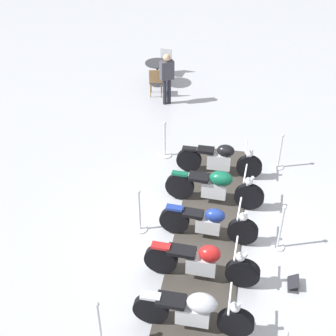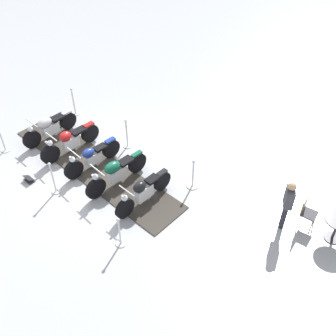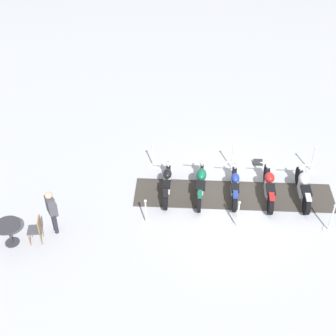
{
  "view_description": "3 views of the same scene",
  "coord_description": "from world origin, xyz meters",
  "px_view_note": "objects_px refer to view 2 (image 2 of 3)",
  "views": [
    {
      "loc": [
        7.48,
        0.15,
        7.32
      ],
      "look_at": [
        -1.6,
        -1.06,
        0.58
      ],
      "focal_mm": 51.82,
      "sensor_mm": 36.0,
      "label": 1
    },
    {
      "loc": [
        -7.89,
        5.8,
        8.54
      ],
      "look_at": [
        -2.25,
        -0.99,
        0.57
      ],
      "focal_mm": 42.62,
      "sensor_mm": 36.0,
      "label": 2
    },
    {
      "loc": [
        -2.24,
        -11.74,
        10.79
      ],
      "look_at": [
        -2.25,
        0.15,
        1.09
      ],
      "focal_mm": 49.79,
      "sensor_mm": 36.0,
      "label": 3
    }
  ],
  "objects_px": {
    "motorcycle_black": "(143,192)",
    "bystander_person": "(288,201)",
    "stanchion_left_front": "(74,106)",
    "stanchion_left_rear": "(193,179)",
    "stanchion_right_rear": "(120,235)",
    "motorcycle_maroon": "(70,141)",
    "stanchion_right_mid": "(54,181)",
    "info_placard": "(29,179)",
    "motorcycle_chrome": "(49,127)",
    "motorcycle_navy": "(92,157)",
    "stanchion_right_front": "(3,141)",
    "cafe_chair_across_table": "(307,211)",
    "stanchion_left_mid": "(127,137)",
    "motorcycle_forest": "(116,172)"
  },
  "relations": [
    {
      "from": "motorcycle_forest",
      "to": "bystander_person",
      "type": "height_order",
      "value": "bystander_person"
    },
    {
      "from": "motorcycle_chrome",
      "to": "bystander_person",
      "type": "relative_size",
      "value": 1.29
    },
    {
      "from": "stanchion_right_rear",
      "to": "motorcycle_maroon",
      "type": "bearing_deg",
      "value": -22.71
    },
    {
      "from": "stanchion_left_mid",
      "to": "stanchion_left_front",
      "type": "bearing_deg",
      "value": -2.85
    },
    {
      "from": "motorcycle_chrome",
      "to": "cafe_chair_across_table",
      "type": "bearing_deg",
      "value": 106.33
    },
    {
      "from": "stanchion_left_front",
      "to": "stanchion_left_rear",
      "type": "distance_m",
      "value": 5.74
    },
    {
      "from": "stanchion_left_rear",
      "to": "bystander_person",
      "type": "bearing_deg",
      "value": -173.45
    },
    {
      "from": "stanchion_left_front",
      "to": "stanchion_left_rear",
      "type": "xyz_separation_m",
      "value": [
        -5.73,
        0.29,
        -0.06
      ]
    },
    {
      "from": "motorcycle_forest",
      "to": "stanchion_left_mid",
      "type": "height_order",
      "value": "stanchion_left_mid"
    },
    {
      "from": "motorcycle_black",
      "to": "cafe_chair_across_table",
      "type": "relative_size",
      "value": 2.24
    },
    {
      "from": "stanchion_left_front",
      "to": "stanchion_left_rear",
      "type": "relative_size",
      "value": 1.06
    },
    {
      "from": "cafe_chair_across_table",
      "to": "info_placard",
      "type": "bearing_deg",
      "value": -157.97
    },
    {
      "from": "stanchion_left_mid",
      "to": "stanchion_left_front",
      "type": "relative_size",
      "value": 1.0
    },
    {
      "from": "stanchion_right_mid",
      "to": "bystander_person",
      "type": "xyz_separation_m",
      "value": [
        -5.83,
        -3.12,
        0.57
      ]
    },
    {
      "from": "motorcycle_navy",
      "to": "stanchion_right_mid",
      "type": "xyz_separation_m",
      "value": [
        0.07,
        1.44,
        -0.04
      ]
    },
    {
      "from": "stanchion_left_front",
      "to": "cafe_chair_across_table",
      "type": "distance_m",
      "value": 9.01
    },
    {
      "from": "motorcycle_maroon",
      "to": "motorcycle_forest",
      "type": "distance_m",
      "value": 2.28
    },
    {
      "from": "motorcycle_black",
      "to": "bystander_person",
      "type": "distance_m",
      "value": 3.95
    },
    {
      "from": "motorcycle_chrome",
      "to": "motorcycle_maroon",
      "type": "xyz_separation_m",
      "value": [
        -1.14,
        0.05,
        -0.01
      ]
    },
    {
      "from": "motorcycle_navy",
      "to": "stanchion_right_rear",
      "type": "xyz_separation_m",
      "value": [
        -2.8,
        1.58,
        -0.09
      ]
    },
    {
      "from": "motorcycle_maroon",
      "to": "stanchion_right_mid",
      "type": "height_order",
      "value": "stanchion_right_mid"
    },
    {
      "from": "motorcycle_chrome",
      "to": "info_placard",
      "type": "bearing_deg",
      "value": 36.93
    },
    {
      "from": "motorcycle_navy",
      "to": "cafe_chair_across_table",
      "type": "relative_size",
      "value": 2.21
    },
    {
      "from": "motorcycle_forest",
      "to": "cafe_chair_across_table",
      "type": "relative_size",
      "value": 2.4
    },
    {
      "from": "stanchion_right_front",
      "to": "stanchion_left_rear",
      "type": "xyz_separation_m",
      "value": [
        -5.88,
        -2.65,
        -0.07
      ]
    },
    {
      "from": "stanchion_right_mid",
      "to": "stanchion_right_front",
      "type": "height_order",
      "value": "stanchion_right_mid"
    },
    {
      "from": "motorcycle_black",
      "to": "stanchion_right_rear",
      "type": "relative_size",
      "value": 2.1
    },
    {
      "from": "motorcycle_maroon",
      "to": "stanchion_right_mid",
      "type": "relative_size",
      "value": 1.96
    },
    {
      "from": "motorcycle_chrome",
      "to": "stanchion_right_front",
      "type": "height_order",
      "value": "stanchion_right_front"
    },
    {
      "from": "stanchion_right_mid",
      "to": "stanchion_left_rear",
      "type": "relative_size",
      "value": 1.1
    },
    {
      "from": "stanchion_right_front",
      "to": "cafe_chair_across_table",
      "type": "xyz_separation_m",
      "value": [
        -9.14,
        -3.38,
        0.18
      ]
    },
    {
      "from": "motorcycle_chrome",
      "to": "motorcycle_maroon",
      "type": "bearing_deg",
      "value": 90.91
    },
    {
      "from": "motorcycle_forest",
      "to": "cafe_chair_across_table",
      "type": "height_order",
      "value": "motorcycle_forest"
    },
    {
      "from": "motorcycle_maroon",
      "to": "stanchion_left_rear",
      "type": "height_order",
      "value": "stanchion_left_rear"
    },
    {
      "from": "motorcycle_navy",
      "to": "stanchion_right_front",
      "type": "bearing_deg",
      "value": -60.4
    },
    {
      "from": "stanchion_right_rear",
      "to": "stanchion_right_mid",
      "type": "bearing_deg",
      "value": -2.85
    },
    {
      "from": "motorcycle_maroon",
      "to": "stanchion_right_front",
      "type": "height_order",
      "value": "stanchion_right_front"
    },
    {
      "from": "motorcycle_black",
      "to": "stanchion_right_mid",
      "type": "distance_m",
      "value": 2.69
    },
    {
      "from": "motorcycle_navy",
      "to": "stanchion_right_front",
      "type": "relative_size",
      "value": 1.89
    },
    {
      "from": "stanchion_left_rear",
      "to": "info_placard",
      "type": "relative_size",
      "value": 2.74
    },
    {
      "from": "stanchion_right_front",
      "to": "stanchion_right_rear",
      "type": "bearing_deg",
      "value": 177.15
    },
    {
      "from": "motorcycle_forest",
      "to": "info_placard",
      "type": "height_order",
      "value": "motorcycle_forest"
    },
    {
      "from": "motorcycle_navy",
      "to": "stanchion_right_mid",
      "type": "distance_m",
      "value": 1.44
    },
    {
      "from": "stanchion_right_rear",
      "to": "cafe_chair_across_table",
      "type": "height_order",
      "value": "stanchion_right_rear"
    },
    {
      "from": "motorcycle_navy",
      "to": "bystander_person",
      "type": "bearing_deg",
      "value": 112.0
    },
    {
      "from": "motorcycle_black",
      "to": "cafe_chair_across_table",
      "type": "height_order",
      "value": "motorcycle_black"
    },
    {
      "from": "bystander_person",
      "to": "info_placard",
      "type": "bearing_deg",
      "value": -2.79
    },
    {
      "from": "stanchion_right_front",
      "to": "bystander_person",
      "type": "height_order",
      "value": "bystander_person"
    },
    {
      "from": "stanchion_left_mid",
      "to": "stanchion_left_rear",
      "type": "height_order",
      "value": "stanchion_left_mid"
    },
    {
      "from": "bystander_person",
      "to": "motorcycle_black",
      "type": "bearing_deg",
      "value": -1.71
    }
  ]
}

